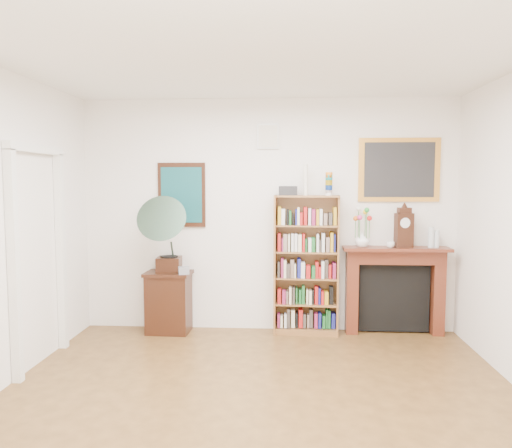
{
  "coord_description": "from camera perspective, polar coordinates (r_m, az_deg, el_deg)",
  "views": [
    {
      "loc": [
        0.21,
        -3.53,
        1.82
      ],
      "look_at": [
        -0.09,
        1.6,
        1.37
      ],
      "focal_mm": 35.0,
      "sensor_mm": 36.0,
      "label": 1
    }
  ],
  "objects": [
    {
      "name": "bottle_right",
      "position": [
        6.19,
        19.94,
        -1.61
      ],
      "size": [
        0.06,
        0.06,
        0.2
      ],
      "primitive_type": "cylinder",
      "color": "silver",
      "rests_on": "fireplace"
    },
    {
      "name": "side_cabinet",
      "position": [
        6.15,
        -9.94,
        -8.79
      ],
      "size": [
        0.56,
        0.41,
        0.74
      ],
      "primitive_type": "cube",
      "rotation": [
        0.0,
        0.0,
        -0.04
      ],
      "color": "black",
      "rests_on": "floor"
    },
    {
      "name": "bookshelf",
      "position": [
        5.94,
        5.79,
        -3.77
      ],
      "size": [
        0.78,
        0.32,
        1.9
      ],
      "rotation": [
        0.0,
        0.0,
        -0.06
      ],
      "color": "brown",
      "rests_on": "floor"
    },
    {
      "name": "fireplace",
      "position": [
        6.19,
        15.54,
        -6.52
      ],
      "size": [
        1.24,
        0.3,
        1.04
      ],
      "rotation": [
        0.0,
        0.0,
        -0.01
      ],
      "color": "#4F2112",
      "rests_on": "floor"
    },
    {
      "name": "room",
      "position": [
        3.56,
        -0.04,
        -1.83
      ],
      "size": [
        4.51,
        5.01,
        2.81
      ],
      "color": "#4E3417",
      "rests_on": "ground"
    },
    {
      "name": "gilt_painting",
      "position": [
        6.15,
        16.03,
        5.97
      ],
      "size": [
        0.95,
        0.04,
        0.75
      ],
      "color": "gold",
      "rests_on": "back_wall"
    },
    {
      "name": "mantel_clock",
      "position": [
        6.06,
        16.54,
        -0.47
      ],
      "size": [
        0.22,
        0.15,
        0.47
      ],
      "rotation": [
        0.0,
        0.0,
        0.21
      ],
      "color": "black",
      "rests_on": "fireplace"
    },
    {
      "name": "cd_stack",
      "position": [
        5.91,
        -8.27,
        -5.28
      ],
      "size": [
        0.15,
        0.15,
        0.08
      ],
      "primitive_type": "cube",
      "rotation": [
        0.0,
        0.0,
        0.3
      ],
      "color": "#A4A5B0",
      "rests_on": "side_cabinet"
    },
    {
      "name": "bottle_left",
      "position": [
        6.16,
        19.38,
        -1.44
      ],
      "size": [
        0.07,
        0.07,
        0.24
      ],
      "primitive_type": "cylinder",
      "color": "silver",
      "rests_on": "fireplace"
    },
    {
      "name": "door_casing",
      "position": [
        5.34,
        -23.57,
        -1.47
      ],
      "size": [
        0.08,
        1.02,
        2.17
      ],
      "color": "white",
      "rests_on": "left_wall"
    },
    {
      "name": "flower_vase",
      "position": [
        5.99,
        12.04,
        -1.77
      ],
      "size": [
        0.22,
        0.22,
        0.17
      ],
      "primitive_type": "imported",
      "rotation": [
        0.0,
        0.0,
        0.43
      ],
      "color": "white",
      "rests_on": "fireplace"
    },
    {
      "name": "teal_poster",
      "position": [
        6.14,
        -8.49,
        3.31
      ],
      "size": [
        0.58,
        0.04,
        0.78
      ],
      "color": "black",
      "rests_on": "back_wall"
    },
    {
      "name": "teacup",
      "position": [
        6.0,
        15.1,
        -2.29
      ],
      "size": [
        0.12,
        0.12,
        0.08
      ],
      "primitive_type": "imported",
      "rotation": [
        0.0,
        0.0,
        0.38
      ],
      "color": "silver",
      "rests_on": "fireplace"
    },
    {
      "name": "gramophone",
      "position": [
        5.91,
        -10.31,
        -0.65
      ],
      "size": [
        0.59,
        0.73,
        0.92
      ],
      "rotation": [
        0.0,
        0.0,
        0.06
      ],
      "color": "black",
      "rests_on": "side_cabinet"
    },
    {
      "name": "small_picture",
      "position": [
        6.03,
        1.38,
        9.99
      ],
      "size": [
        0.26,
        0.04,
        0.3
      ],
      "color": "white",
      "rests_on": "back_wall"
    }
  ]
}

